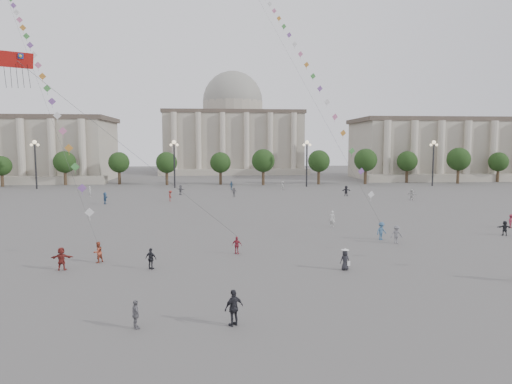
{
  "coord_description": "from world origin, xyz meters",
  "views": [
    {
      "loc": [
        -5.05,
        -33.14,
        9.42
      ],
      "look_at": [
        -1.38,
        12.0,
        4.82
      ],
      "focal_mm": 32.0,
      "sensor_mm": 36.0,
      "label": 1
    }
  ],
  "objects": [
    {
      "name": "ground",
      "position": [
        0.0,
        0.0,
        0.0
      ],
      "size": [
        360.0,
        360.0,
        0.0
      ],
      "primitive_type": "plane",
      "color": "#4F4C4A",
      "rests_on": "ground"
    },
    {
      "name": "tourist_2",
      "position": [
        -17.03,
        1.82,
        0.88
      ],
      "size": [
        1.67,
        0.61,
        1.77
      ],
      "primitive_type": "imported",
      "rotation": [
        0.0,
        0.0,
        3.19
      ],
      "color": "maroon",
      "rests_on": "ground"
    },
    {
      "name": "person_crowd_7",
      "position": [
        28.45,
        43.33,
        0.94
      ],
      "size": [
        1.59,
        1.67,
        1.88
      ],
      "primitive_type": "imported",
      "rotation": [
        0.0,
        0.0,
        2.31
      ],
      "color": "silver",
      "rests_on": "ground"
    },
    {
      "name": "tourist_1",
      "position": [
        -10.29,
        1.52,
        0.82
      ],
      "size": [
        1.04,
        0.78,
        1.64
      ],
      "primitive_type": "imported",
      "rotation": [
        0.0,
        0.0,
        2.69
      ],
      "color": "#222328",
      "rests_on": "ground"
    },
    {
      "name": "dragon_kite",
      "position": [
        -18.75,
        0.33,
        14.48
      ],
      "size": [
        8.8,
        3.63,
        21.4
      ],
      "color": "#A81611",
      "rests_on": "ground"
    },
    {
      "name": "hall_east",
      "position": [
        75.0,
        93.89,
        8.43
      ],
      "size": [
        84.0,
        26.22,
        17.2
      ],
      "color": "#9E9584",
      "rests_on": "ground"
    },
    {
      "name": "person_crowd_6",
      "position": [
        11.98,
        8.94,
        0.89
      ],
      "size": [
        1.16,
        0.67,
        1.79
      ],
      "primitive_type": "imported",
      "rotation": [
        0.0,
        0.0,
        6.28
      ],
      "color": "slate",
      "rests_on": "ground"
    },
    {
      "name": "tourist_0",
      "position": [
        -3.54,
        5.94,
        0.77
      ],
      "size": [
        0.98,
        0.69,
        1.55
      ],
      "primitive_type": "imported",
      "rotation": [
        0.0,
        0.0,
        2.76
      ],
      "color": "#A02B3B",
      "rests_on": "ground"
    },
    {
      "name": "tourist_3",
      "position": [
        -9.39,
        -10.0,
        0.76
      ],
      "size": [
        0.74,
        0.96,
        1.52
      ],
      "primitive_type": "imported",
      "rotation": [
        0.0,
        0.0,
        2.04
      ],
      "color": "slate",
      "rests_on": "ground"
    },
    {
      "name": "lamp_post_far_west",
      "position": [
        -45.0,
        70.0,
        7.35
      ],
      "size": [
        2.0,
        0.9,
        10.65
      ],
      "color": "#262628",
      "rests_on": "ground"
    },
    {
      "name": "person_crowd_8",
      "position": [
        28.46,
        16.17,
        0.79
      ],
      "size": [
        1.17,
        1.06,
        1.57
      ],
      "primitive_type": "imported",
      "rotation": [
        0.0,
        0.0,
        0.62
      ],
      "color": "maroon",
      "rests_on": "ground"
    },
    {
      "name": "person_crowd_12",
      "position": [
        -12.44,
        55.03,
        0.97
      ],
      "size": [
        1.55,
        1.78,
        1.94
      ],
      "primitive_type": "imported",
      "rotation": [
        0.0,
        0.0,
        2.22
      ],
      "color": "slate",
      "rests_on": "ground"
    },
    {
      "name": "lamp_post_mid_east",
      "position": [
        15.0,
        70.0,
        7.35
      ],
      "size": [
        2.0,
        0.9,
        10.65
      ],
      "color": "#262628",
      "rests_on": "ground"
    },
    {
      "name": "lamp_post_far_east",
      "position": [
        45.0,
        70.0,
        7.35
      ],
      "size": [
        2.0,
        0.9,
        10.65
      ],
      "color": "#262628",
      "rests_on": "ground"
    },
    {
      "name": "kite_train_west",
      "position": [
        -27.91,
        25.03,
        21.85
      ],
      "size": [
        24.9,
        39.32,
        60.24
      ],
      "color": "#3F3F3F",
      "rests_on": "ground"
    },
    {
      "name": "person_crowd_16",
      "position": [
        -2.35,
        50.42,
        0.87
      ],
      "size": [
        1.07,
        0.58,
        1.73
      ],
      "primitive_type": "imported",
      "rotation": [
        0.0,
        0.0,
        0.16
      ],
      "color": "#59585D",
      "rests_on": "ground"
    },
    {
      "name": "kite_train_mid",
      "position": [
        3.99,
        38.71,
        28.61
      ],
      "size": [
        14.12,
        52.48,
        74.33
      ],
      "color": "#3F3F3F",
      "rests_on": "ground"
    },
    {
      "name": "lamp_post_mid_west",
      "position": [
        -15.0,
        70.0,
        7.35
      ],
      "size": [
        2.0,
        0.9,
        10.65
      ],
      "color": "#262628",
      "rests_on": "ground"
    },
    {
      "name": "person_crowd_9",
      "position": [
        18.76,
        50.42,
        0.97
      ],
      "size": [
        1.87,
        0.81,
        1.95
      ],
      "primitive_type": "imported",
      "rotation": [
        0.0,
        0.0,
        0.13
      ],
      "color": "black",
      "rests_on": "ground"
    },
    {
      "name": "tourist_4",
      "position": [
        -4.33,
        -10.0,
        0.97
      ],
      "size": [
        1.21,
        1.03,
        1.94
      ],
      "primitive_type": "imported",
      "rotation": [
        0.0,
        0.0,
        3.73
      ],
      "color": "#232328",
      "rests_on": "ground"
    },
    {
      "name": "person_crowd_13",
      "position": [
        8.04,
        18.43,
        0.96
      ],
      "size": [
        0.83,
        0.77,
        1.91
      ],
      "primitive_type": "imported",
      "rotation": [
        0.0,
        0.0,
        2.54
      ],
      "color": "beige",
      "rests_on": "ground"
    },
    {
      "name": "person_crowd_17",
      "position": [
        -13.35,
        44.93,
        0.92
      ],
      "size": [
        0.99,
        1.33,
        1.84
      ],
      "primitive_type": "imported",
      "rotation": [
        0.0,
        0.0,
        1.86
      ],
      "color": "maroon",
      "rests_on": "ground"
    },
    {
      "name": "hat_person",
      "position": [
        4.44,
        0.09,
        0.82
      ],
      "size": [
        0.83,
        0.62,
        1.69
      ],
      "color": "black",
      "rests_on": "ground"
    },
    {
      "name": "person_crowd_10",
      "position": [
        -29.05,
        53.44,
        0.95
      ],
      "size": [
        0.8,
        0.82,
        1.91
      ],
      "primitive_type": "imported",
      "rotation": [
        0.0,
        0.0,
        2.3
      ],
      "color": "beige",
      "rests_on": "ground"
    },
    {
      "name": "person_crowd_0",
      "position": [
        -2.43,
        64.36,
        0.91
      ],
      "size": [
        1.13,
        1.0,
        1.83
      ],
      "primitive_type": "imported",
      "rotation": [
        0.0,
        0.0,
        0.64
      ],
      "color": "#325172",
      "rests_on": "ground"
    },
    {
      "name": "hall_central",
      "position": [
        0.0,
        129.22,
        14.23
      ],
      "size": [
        48.3,
        34.3,
        35.5
      ],
      "color": "#9E9584",
      "rests_on": "ground"
    },
    {
      "name": "tree_row",
      "position": [
        0.0,
        78.0,
        5.39
      ],
      "size": [
        137.12,
        5.12,
        8.0
      ],
      "color": "#3B2A1D",
      "rests_on": "ground"
    },
    {
      "name": "person_crowd_3",
      "position": [
        24.95,
        11.97,
        0.78
      ],
      "size": [
        1.5,
        0.68,
        1.56
      ],
      "primitive_type": "imported",
      "rotation": [
        0.0,
        0.0,
        2.99
      ],
      "color": "black",
      "rests_on": "ground"
    },
    {
      "name": "kite_flyer_0",
      "position": [
        -14.87,
        3.93,
        0.85
      ],
      "size": [
        1.02,
        1.05,
        1.7
      ],
      "primitive_type": "imported",
      "rotation": [
        0.0,
        0.0,
        4.02
      ],
      "color": "#9B412A",
      "rests_on": "ground"
    },
    {
      "name": "person_crowd_18",
      "position": [
        -23.52,
        41.97,
        0.96
      ],
      "size": [
        0.61,
        1.8,
        1.93
      ],
      "primitive_type": "imported",
      "rotation": [
        0.0,
        0.0,
        1.59
      ],
      "color": "#355377",
      "rests_on": "ground"
    },
    {
      "name": "kite_flyer_1",
      "position": [
        11.15,
        10.74,
        0.91
      ],
      "size": [
        1.35,
        1.12,
        1.82
      ],
      "primitive_type": "imported",
      "rotation": [
        0.0,
        0.0,
        0.45
      ],
      "color": "#375A7C",
      "rests_on": "ground"
    },
    {
      "name": "person_crowd_4",
      "position": [
        8.48,
        63.51,
        0.92
      ],
      "size": [
        1.12,
        1.8,
        1.85
      ],
      "primitive_type": "imported",
      "rotation": [
        0.0,
        0.0,
        4.35
      ],
      "color": "silver",
      "rests_on": "ground"
    }
  ]
}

